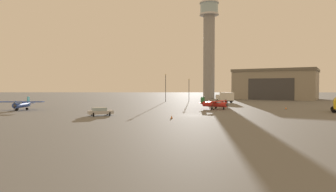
{
  "coord_description": "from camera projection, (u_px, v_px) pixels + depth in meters",
  "views": [
    {
      "loc": [
        -3.81,
        -49.92,
        4.88
      ],
      "look_at": [
        -4.68,
        26.3,
        2.44
      ],
      "focal_mm": 31.46,
      "sensor_mm": 36.0,
      "label": 1
    }
  ],
  "objects": [
    {
      "name": "hangar",
      "position": [
        276.0,
        84.0,
        115.04
      ],
      "size": [
        36.55,
        33.64,
        11.5
      ],
      "rotation": [
        0.0,
        0.0,
        -2.09
      ],
      "color": "gray",
      "rests_on": "ground_plane"
    },
    {
      "name": "control_tower",
      "position": [
        209.0,
        44.0,
        119.61
      ],
      "size": [
        7.79,
        7.79,
        43.05
      ],
      "color": "gray",
      "rests_on": "ground_plane"
    },
    {
      "name": "traffic_cone_near_right",
      "position": [
        172.0,
        117.0,
        44.88
      ],
      "size": [
        0.36,
        0.36,
        0.56
      ],
      "color": "black",
      "rests_on": "ground_plane"
    },
    {
      "name": "airplane_blue",
      "position": [
        22.0,
        104.0,
        60.73
      ],
      "size": [
        9.12,
        7.17,
        2.7
      ],
      "rotation": [
        0.0,
        0.0,
        4.74
      ],
      "color": "#2847A8",
      "rests_on": "ground_plane"
    },
    {
      "name": "traffic_cone_near_left",
      "position": [
        286.0,
        108.0,
        63.63
      ],
      "size": [
        0.36,
        0.36,
        0.56
      ],
      "color": "black",
      "rests_on": "ground_plane"
    },
    {
      "name": "car_silver",
      "position": [
        100.0,
        111.0,
        49.2
      ],
      "size": [
        4.45,
        3.4,
        1.37
      ],
      "rotation": [
        0.0,
        0.0,
        0.44
      ],
      "color": "#B7BABF",
      "rests_on": "ground_plane"
    },
    {
      "name": "light_post_east",
      "position": [
        189.0,
        87.0,
        98.68
      ],
      "size": [
        0.44,
        0.44,
        7.58
      ],
      "color": "#38383D",
      "rests_on": "ground_plane"
    },
    {
      "name": "airplane_red",
      "position": [
        214.0,
        104.0,
        63.38
      ],
      "size": [
        6.69,
        7.93,
        2.59
      ],
      "rotation": [
        0.0,
        0.0,
        5.68
      ],
      "color": "red",
      "rests_on": "ground_plane"
    },
    {
      "name": "ground_plane",
      "position": [
        194.0,
        115.0,
        50.0
      ],
      "size": [
        400.0,
        400.0,
        0.0
      ],
      "primitive_type": "plane",
      "color": "#60605E"
    },
    {
      "name": "light_post_west",
      "position": [
        166.0,
        85.0,
        94.41
      ],
      "size": [
        0.44,
        0.44,
        8.98
      ],
      "color": "#38383D",
      "rests_on": "ground_plane"
    },
    {
      "name": "truck_box_white",
      "position": [
        225.0,
        97.0,
        89.27
      ],
      "size": [
        4.96,
        6.26,
        3.13
      ],
      "rotation": [
        0.0,
        0.0,
        2.11
      ],
      "color": "#38383D",
      "rests_on": "ground_plane"
    }
  ]
}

